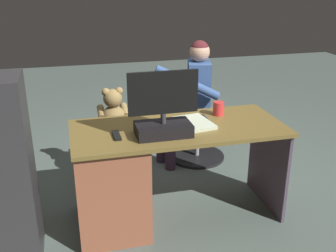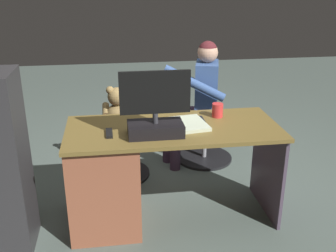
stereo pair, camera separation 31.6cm
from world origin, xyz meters
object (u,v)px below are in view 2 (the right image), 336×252
Objects in this scene: monitor at (155,116)px; tv_remote at (109,133)px; teddy_bear at (118,109)px; keyboard at (175,122)px; visitor_chair at (205,135)px; desk at (119,173)px; computer_mouse at (134,123)px; office_chair_teddy at (120,149)px; cup at (217,110)px; person at (198,93)px.

tv_remote is at bearing -8.68° from monitor.
teddy_bear is at bearing -96.52° from tv_remote.
keyboard reaches higher than visitor_chair.
tv_remote reaches higher than desk.
computer_mouse is at bearing -148.19° from desk.
teddy_bear is (0.40, -0.64, -0.10)m from keyboard.
office_chair_teddy is (0.23, -0.82, -0.59)m from monitor.
desk is at bearing 47.48° from visitor_chair.
office_chair_teddy is (0.11, -0.63, -0.48)m from computer_mouse.
desk is 15.51× the size of computer_mouse.
computer_mouse is at bearing -141.27° from tv_remote.
keyboard is at bearing 122.20° from office_chair_teddy.
monitor is 0.26m from computer_mouse.
computer_mouse is 0.94× the size of cup.
computer_mouse reaches higher than desk.
desk is at bearing 10.45° from keyboard.
person is (-0.82, -0.97, -0.05)m from tv_remote.
keyboard reaches higher than tv_remote.
office_chair_teddy is (-0.07, -0.78, -0.47)m from tv_remote.
person is (-0.51, -1.02, -0.17)m from monitor.
desk is 3.24× the size of monitor.
person is at bearing -113.08° from keyboard.
visitor_chair is at bearing -133.46° from tv_remote.
tv_remote is (0.80, 0.23, -0.04)m from cup.
cup reaches higher than keyboard.
person is at bearing -127.93° from computer_mouse.
desk is 0.85m from cup.
desk is 0.38m from computer_mouse.
monitor is at bearing 29.30° from cup.
tv_remote is 0.80m from teddy_bear.
cup is at bearing -165.21° from tv_remote.
teddy_bear is at bearing -58.33° from keyboard.
person reaches higher than tv_remote.
tv_remote reaches higher than office_chair_teddy.
computer_mouse is at bearing 99.31° from teddy_bear.
monitor is at bearing 105.54° from teddy_bear.
monitor is at bearing 154.68° from desk.
cup is 0.83m from tv_remote.
computer_mouse is (-0.12, -0.08, 0.35)m from desk.
tv_remote is (0.05, 0.07, 0.34)m from desk.
monitor reaches higher than office_chair_teddy.
desk is 14.56× the size of cup.
office_chair_teddy is at bearing 14.62° from visitor_chair.
cup is (-0.75, -0.16, 0.39)m from desk.
keyboard is 4.38× the size of computer_mouse.
office_chair_teddy is at bearing -80.50° from computer_mouse.
desk is 4.05× the size of teddy_bear.
monitor reaches higher than computer_mouse.
monitor is 0.33m from tv_remote.
cup is 0.75m from person.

